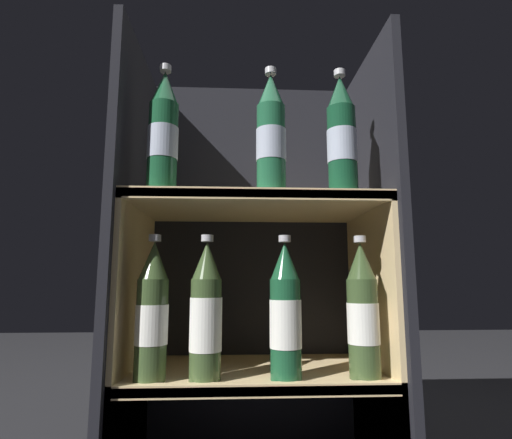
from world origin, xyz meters
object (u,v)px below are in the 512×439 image
bottle_lower_front_3 (363,313)px  bottle_upper_front_2 (342,138)px  bottle_upper_front_0 (163,134)px  bottle_upper_front_1 (271,136)px  bottle_lower_front_2 (285,314)px  bottle_lower_front_1 (206,314)px  bottle_lower_front_0 (152,314)px

bottle_lower_front_3 → bottle_upper_front_2: bearing=180.0°
bottle_upper_front_0 → bottle_upper_front_1: size_ratio=1.00×
bottle_upper_front_1 → bottle_lower_front_3: 0.43m
bottle_lower_front_2 → bottle_lower_front_3: bearing=0.0°
bottle_upper_front_0 → bottle_lower_front_1: (0.10, 0.00, -0.39)m
bottle_upper_front_2 → bottle_lower_front_0: 0.56m
bottle_lower_front_2 → bottle_lower_front_0: bearing=180.0°
bottle_upper_front_0 → bottle_lower_front_0: bottle_upper_front_0 is taller
bottle_lower_front_1 → bottle_upper_front_0: bearing=-180.0°
bottle_upper_front_0 → bottle_upper_front_1: 0.24m
bottle_upper_front_1 → bottle_lower_front_2: bearing=-0.0°
bottle_upper_front_2 → bottle_lower_front_1: bottle_upper_front_2 is taller
bottle_upper_front_1 → bottle_lower_front_1: 0.41m
bottle_upper_front_2 → bottle_lower_front_3: (0.03, 0.00, -0.39)m
bottle_upper_front_2 → bottle_lower_front_0: size_ratio=1.00×
bottle_lower_front_1 → bottle_lower_front_3: 0.33m
bottle_upper_front_1 → bottle_lower_front_1: (-0.14, 0.00, -0.39)m
bottle_upper_front_0 → bottle_lower_front_1: size_ratio=1.00×
bottle_upper_front_0 → bottle_lower_front_0: bearing=180.0°
bottle_upper_front_1 → bottle_lower_front_3: bottle_upper_front_1 is taller
bottle_upper_front_0 → bottle_lower_front_2: (0.27, 0.00, -0.39)m
bottle_lower_front_2 → bottle_upper_front_2: bearing=0.0°
bottle_upper_front_1 → bottle_upper_front_0: bearing=-180.0°
bottle_upper_front_2 → bottle_lower_front_3: 0.39m
bottle_upper_front_1 → bottle_lower_front_0: bottle_upper_front_1 is taller
bottle_lower_front_3 → bottle_lower_front_2: bearing=180.0°
bottle_upper_front_0 → bottle_lower_front_0: (-0.01, 0.00, -0.39)m
bottle_upper_front_0 → bottle_lower_front_1: bottle_upper_front_0 is taller
bottle_upper_front_0 → bottle_lower_front_3: (0.43, 0.00, -0.39)m
bottle_upper_front_0 → bottle_upper_front_2: (0.40, 0.00, -0.00)m
bottle_upper_front_2 → bottle_lower_front_2: (-0.13, 0.00, -0.39)m
bottle_upper_front_1 → bottle_lower_front_3: (0.19, -0.00, -0.39)m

